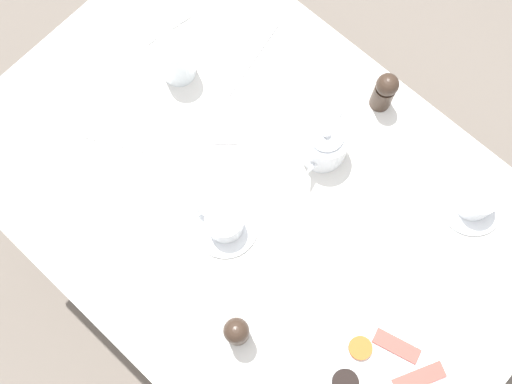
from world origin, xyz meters
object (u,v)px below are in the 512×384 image
object	(u,v)px
water_glass_tall	(176,60)
salt_grinder	(385,91)
breakfast_plate	(381,382)
teacup_with_saucer_right	(223,222)
fork_by_plate	(116,142)
teapot_near	(324,143)
knife_by_plate	(252,59)
spoon_for_tea	(204,141)
pepper_grinder	(237,332)
napkin_folded	(160,19)
teacup_with_saucer_left	(475,201)

from	to	relation	value
water_glass_tall	salt_grinder	distance (m)	0.46
breakfast_plate	teacup_with_saucer_right	world-z (taller)	teacup_with_saucer_right
fork_by_plate	teapot_near	bearing A→B (deg)	130.17
salt_grinder	knife_by_plate	size ratio (longest dim) A/B	0.54
spoon_for_tea	breakfast_plate	bearing A→B (deg)	77.79
teapot_near	water_glass_tall	distance (m)	0.37
water_glass_tall	fork_by_plate	size ratio (longest dim) A/B	0.74
breakfast_plate	pepper_grinder	distance (m)	0.30
teapot_near	salt_grinder	bearing A→B (deg)	158.83
breakfast_plate	pepper_grinder	size ratio (longest dim) A/B	2.46
teacup_with_saucer_right	breakfast_plate	bearing A→B (deg)	87.09
teacup_with_saucer_right	knife_by_plate	size ratio (longest dim) A/B	0.66
napkin_folded	spoon_for_tea	distance (m)	0.33
teacup_with_saucer_left	spoon_for_tea	distance (m)	0.59
teapot_near	pepper_grinder	distance (m)	0.43
pepper_grinder	salt_grinder	distance (m)	0.60
napkin_folded	teapot_near	bearing A→B (deg)	90.85
teapot_near	knife_by_plate	xyz separation A→B (m)	(-0.06, -0.27, -0.04)
teacup_with_saucer_left	knife_by_plate	size ratio (longest dim) A/B	0.66
teapot_near	spoon_for_tea	bearing A→B (deg)	-66.88
napkin_folded	knife_by_plate	size ratio (longest dim) A/B	0.65
teapot_near	spoon_for_tea	distance (m)	0.26
water_glass_tall	napkin_folded	xyz separation A→B (m)	(-0.07, -0.13, -0.05)
teacup_with_saucer_left	napkin_folded	xyz separation A→B (m)	(0.13, -0.81, -0.02)
teacup_with_saucer_left	napkin_folded	bearing A→B (deg)	-80.90
teapot_near	water_glass_tall	xyz separation A→B (m)	(0.07, -0.37, 0.01)
water_glass_tall	knife_by_plate	distance (m)	0.18
teapot_near	water_glass_tall	size ratio (longest dim) A/B	1.59
fork_by_plate	teacup_with_saucer_right	bearing A→B (deg)	94.64
breakfast_plate	teacup_with_saucer_right	xyz separation A→B (m)	(-0.02, -0.44, 0.02)
teacup_with_saucer_left	teapot_near	bearing A→B (deg)	-68.76
napkin_folded	teacup_with_saucer_left	bearing A→B (deg)	99.10
pepper_grinder	knife_by_plate	distance (m)	0.62
teacup_with_saucer_right	salt_grinder	xyz separation A→B (m)	(-0.44, 0.06, 0.03)
napkin_folded	spoon_for_tea	bearing A→B (deg)	62.37
teacup_with_saucer_left	salt_grinder	distance (m)	0.30
teacup_with_saucer_right	spoon_for_tea	bearing A→B (deg)	-123.94
spoon_for_tea	knife_by_plate	bearing A→B (deg)	-164.49
teapot_near	knife_by_plate	size ratio (longest dim) A/B	0.86
fork_by_plate	knife_by_plate	distance (m)	0.36
pepper_grinder	breakfast_plate	bearing A→B (deg)	114.23
pepper_grinder	fork_by_plate	size ratio (longest dim) A/B	0.73
breakfast_plate	water_glass_tall	size ratio (longest dim) A/B	2.44
teapot_near	napkin_folded	size ratio (longest dim) A/B	1.33
teacup_with_saucer_left	fork_by_plate	size ratio (longest dim) A/B	0.90
water_glass_tall	napkin_folded	size ratio (longest dim) A/B	0.84
water_glass_tall	salt_grinder	xyz separation A→B (m)	(-0.25, 0.39, 0.00)
teacup_with_saucer_left	napkin_folded	size ratio (longest dim) A/B	1.02
salt_grinder	fork_by_plate	bearing A→B (deg)	-38.07
spoon_for_tea	teacup_with_saucer_left	bearing A→B (deg)	118.45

